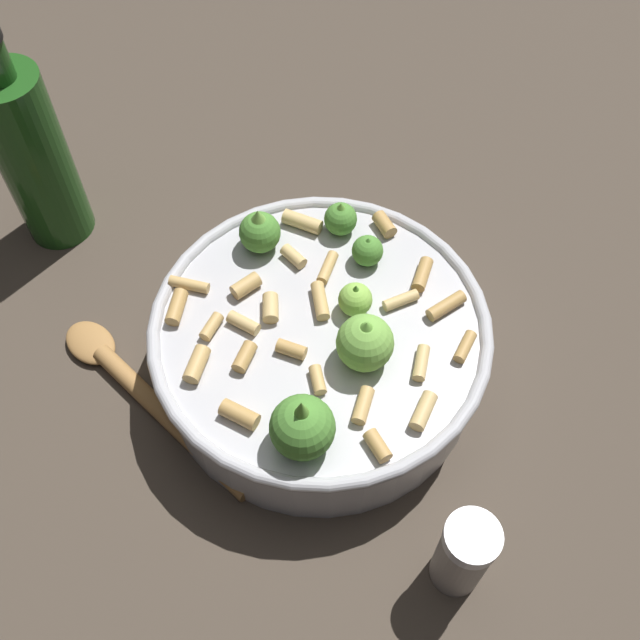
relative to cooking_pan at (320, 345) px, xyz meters
name	(u,v)px	position (x,y,z in m)	size (l,w,h in m)	color
ground_plane	(320,370)	(0.00, 0.00, -0.04)	(2.40, 2.40, 0.00)	#42382D
cooking_pan	(320,345)	(0.00, 0.00, 0.00)	(0.27, 0.27, 0.13)	#B7B7BC
pepper_shaker	(463,554)	(-0.15, 0.13, 0.00)	(0.04, 0.04, 0.09)	gray
olive_oil_bottle	(32,154)	(0.29, -0.07, 0.05)	(0.06, 0.06, 0.23)	#1E4C19
wooden_spoon	(143,393)	(0.13, 0.07, -0.03)	(0.22, 0.12, 0.02)	#9E703D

